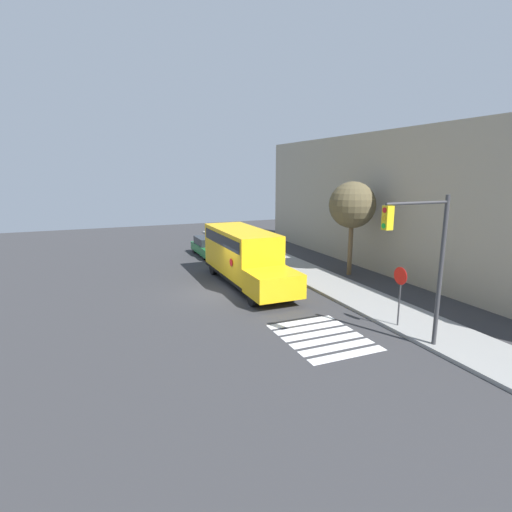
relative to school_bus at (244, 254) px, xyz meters
name	(u,v)px	position (x,y,z in m)	size (l,w,h in m)	color
ground_plane	(220,293)	(1.26, -1.93, -1.79)	(60.00, 60.00, 0.00)	#333335
sidewalk_strip	(321,279)	(1.26, 4.57, -1.72)	(44.00, 3.00, 0.15)	gray
building_backdrop	(408,203)	(1.26, 11.07, 2.76)	(32.00, 4.00, 9.10)	#9E937F
crosswalk_stripes	(322,337)	(8.67, 0.07, -1.79)	(4.00, 3.20, 0.01)	white
school_bus	(244,254)	(0.00, 0.00, 0.00)	(9.23, 2.57, 3.20)	yellow
parked_car	(209,246)	(-8.72, 0.33, -1.08)	(4.52, 1.84, 1.44)	#196B2D
stop_sign	(400,288)	(9.14, 3.48, 0.01)	(0.75, 0.10, 2.70)	#38383A
traffic_light	(425,252)	(11.16, 2.57, 1.98)	(0.28, 2.85, 5.77)	#38383A
tree_near_sidewalk	(352,205)	(0.74, 7.03, 2.70)	(2.93, 2.93, 5.98)	brown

